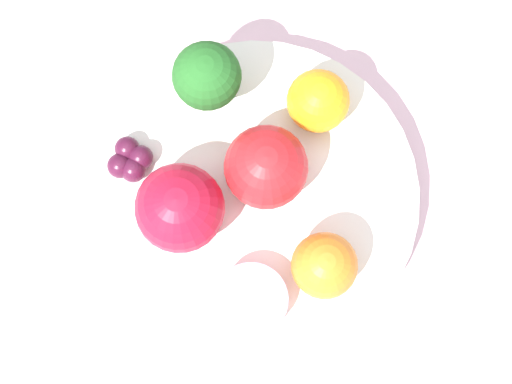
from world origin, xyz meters
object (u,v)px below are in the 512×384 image
object	(u,v)px
orange_front	(324,266)
orange_back	(318,101)
grape_cluster	(130,161)
bowl	(256,198)
small_cup	(251,300)
apple_red	(266,167)
broccoli	(204,79)
apple_green	(180,208)

from	to	relation	value
orange_front	orange_back	distance (m)	0.12
orange_front	grape_cluster	xyz separation A→B (m)	(-0.13, -0.10, -0.01)
bowl	small_cup	size ratio (longest dim) A/B	4.63
bowl	apple_red	xyz separation A→B (m)	(-0.01, 0.01, 0.04)
small_cup	broccoli	bearing A→B (deg)	168.07
apple_green	orange_back	size ratio (longest dim) A/B	1.37
broccoli	apple_red	xyz separation A→B (m)	(0.08, 0.01, -0.01)
apple_red	orange_front	bearing A→B (deg)	6.23
bowl	grape_cluster	distance (m)	0.10
broccoli	orange_back	xyz separation A→B (m)	(0.04, 0.07, -0.02)
broccoli	apple_green	world-z (taller)	broccoli
bowl	broccoli	world-z (taller)	broccoli
apple_green	orange_back	bearing A→B (deg)	105.19
broccoli	apple_red	world-z (taller)	broccoli
grape_cluster	small_cup	world-z (taller)	same
bowl	apple_green	distance (m)	0.07
orange_back	grape_cluster	bearing A→B (deg)	-97.58
orange_front	apple_green	bearing A→B (deg)	-135.50
apple_green	orange_front	xyz separation A→B (m)	(0.08, 0.08, -0.01)
broccoli	apple_green	bearing A→B (deg)	-34.10
apple_red	small_cup	distance (m)	0.10
bowl	small_cup	world-z (taller)	small_cup
apple_red	small_cup	world-z (taller)	apple_red
broccoli	apple_green	distance (m)	0.09
orange_front	bowl	bearing A→B (deg)	-163.42
grape_cluster	orange_front	bearing A→B (deg)	36.30
grape_cluster	apple_green	bearing A→B (deg)	20.20
orange_back	apple_green	bearing A→B (deg)	-74.81
orange_back	small_cup	world-z (taller)	orange_back
apple_green	small_cup	distance (m)	0.08
bowl	apple_red	bearing A→B (deg)	128.30
grape_cluster	bowl	bearing A→B (deg)	51.30
bowl	orange_front	bearing A→B (deg)	16.58
apple_red	small_cup	xyz separation A→B (m)	(0.08, -0.05, -0.02)
bowl	apple_green	size ratio (longest dim) A/B	3.82
apple_green	grape_cluster	size ratio (longest dim) A/B	1.80
bowl	orange_front	world-z (taller)	orange_front
apple_red	apple_green	size ratio (longest dim) A/B	0.95
bowl	apple_green	xyz separation A→B (m)	(-0.01, -0.06, 0.05)
orange_back	grape_cluster	xyz separation A→B (m)	(-0.02, -0.14, -0.01)
bowl	orange_back	size ratio (longest dim) A/B	5.21
broccoli	orange_back	bearing A→B (deg)	57.87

